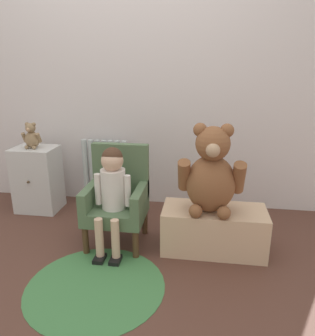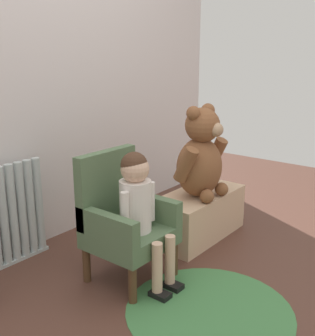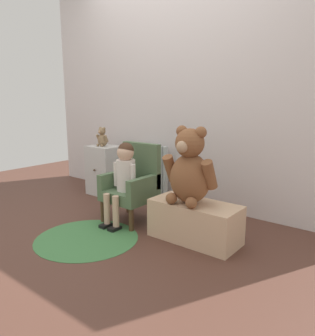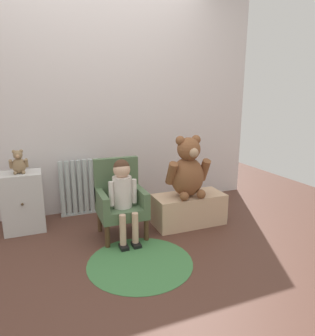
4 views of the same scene
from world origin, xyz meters
name	(u,v)px [view 2 (image 2 of 4)]	position (x,y,z in m)	size (l,w,h in m)	color
ground_plane	(186,308)	(0.00, 0.00, 0.00)	(6.00, 6.00, 0.00)	#523227
back_wall	(22,57)	(0.00, 1.21, 1.20)	(3.80, 0.05, 2.40)	silver
radiator	(13,214)	(-0.24, 1.08, 0.30)	(0.43, 0.05, 0.61)	#B6C3C1
child_armchair	(124,219)	(0.05, 0.46, 0.34)	(0.42, 0.40, 0.71)	#506947
child_figure	(139,200)	(0.05, 0.34, 0.48)	(0.25, 0.35, 0.73)	silver
low_bench	(198,215)	(0.75, 0.41, 0.16)	(0.71, 0.33, 0.31)	#D1AB86
large_teddy_bear	(201,157)	(0.71, 0.38, 0.57)	(0.44, 0.31, 0.60)	brown
floor_rug	(209,310)	(0.05, -0.10, 0.00)	(0.83, 0.83, 0.01)	#407A43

